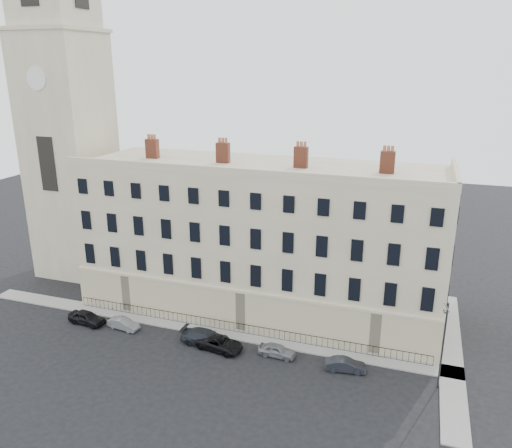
% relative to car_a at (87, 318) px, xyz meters
% --- Properties ---
extents(ground, '(160.00, 160.00, 0.00)m').
position_rel_car_a_xyz_m(ground, '(20.85, -2.34, -0.66)').
color(ground, black).
rests_on(ground, ground).
extents(terrace, '(36.22, 12.22, 17.00)m').
position_rel_car_a_xyz_m(terrace, '(14.88, 9.62, 6.84)').
color(terrace, '#C0B28E').
rests_on(terrace, ground).
extents(church_tower, '(8.00, 8.13, 44.00)m').
position_rel_car_a_xyz_m(church_tower, '(-9.15, 11.65, 18.00)').
color(church_tower, '#C0B28E').
rests_on(church_tower, ground).
extents(pavement_terrace, '(48.00, 2.00, 0.12)m').
position_rel_car_a_xyz_m(pavement_terrace, '(10.85, 2.66, -0.60)').
color(pavement_terrace, gray).
rests_on(pavement_terrace, ground).
extents(pavement_east_return, '(2.00, 24.00, 0.12)m').
position_rel_car_a_xyz_m(pavement_east_return, '(33.85, 5.66, -0.60)').
color(pavement_east_return, gray).
rests_on(pavement_east_return, ground).
extents(railings, '(35.00, 0.04, 0.96)m').
position_rel_car_a_xyz_m(railings, '(14.85, 3.06, -0.11)').
color(railings, black).
rests_on(railings, ground).
extents(car_a, '(3.98, 1.90, 1.31)m').
position_rel_car_a_xyz_m(car_a, '(0.00, 0.00, 0.00)').
color(car_a, black).
rests_on(car_a, ground).
extents(car_b, '(3.32, 1.50, 1.06)m').
position_rel_car_a_xyz_m(car_b, '(3.99, 0.28, -0.13)').
color(car_b, slate).
rests_on(car_b, ground).
extents(car_c, '(4.72, 1.94, 1.37)m').
position_rel_car_a_xyz_m(car_c, '(12.69, 0.27, 0.03)').
color(car_c, '#22262E').
rests_on(car_c, ground).
extents(car_d, '(4.57, 2.63, 1.20)m').
position_rel_car_a_xyz_m(car_d, '(14.21, -0.15, -0.06)').
color(car_d, black).
rests_on(car_d, ground).
extents(car_e, '(3.38, 1.46, 1.14)m').
position_rel_car_a_xyz_m(car_e, '(19.39, 0.46, -0.09)').
color(car_e, gray).
rests_on(car_e, ground).
extents(car_f, '(3.48, 1.63, 1.10)m').
position_rel_car_a_xyz_m(car_f, '(25.41, 0.16, -0.11)').
color(car_f, '#23262E').
rests_on(car_f, ground).
extents(streetlamp, '(0.45, 1.59, 7.41)m').
position_rel_car_a_xyz_m(streetlamp, '(32.69, 0.14, 3.45)').
color(streetlamp, '#303035').
rests_on(streetlamp, ground).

